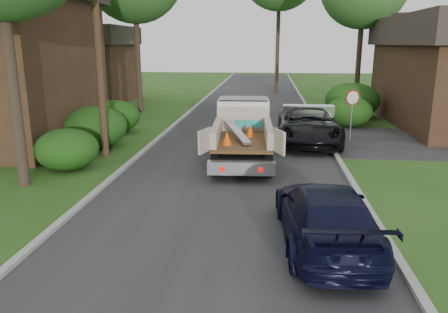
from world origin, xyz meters
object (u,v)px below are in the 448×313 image
Objects in this scene: flatbed_truck at (243,127)px; black_pickup at (308,125)px; house_left_far at (83,63)px; utility_pole at (97,28)px; stop_sign at (352,104)px; navy_suv at (325,215)px.

flatbed_truck is 4.07m from black_pickup.
flatbed_truck is at bearing -50.06° from house_left_far.
utility_pole reaches higher than flatbed_truck.
stop_sign is at bearing 16.93° from black_pickup.
flatbed_truck is 1.01× the size of black_pickup.
utility_pole is (-10.68, -4.02, 3.40)m from stop_sign.
black_pickup reaches higher than navy_suv.
utility_pole is 10.24m from black_pickup.
navy_suv is at bearing -91.55° from black_pickup.
stop_sign reaches higher than black_pickup.
black_pickup is (2.93, 2.80, -0.40)m from flatbed_truck.
flatbed_truck is at bearing 6.48° from utility_pole.
house_left_far is at bearing 142.10° from black_pickup.
stop_sign is 0.40× the size of flatbed_truck.
house_left_far is at bearing 127.36° from flatbed_truck.
utility_pole is 1.32× the size of house_left_far.
stop_sign is at bearing -106.12° from navy_suv.
stop_sign is 0.33× the size of house_left_far.
stop_sign is 0.50× the size of navy_suv.
navy_suv is at bearing -102.74° from stop_sign.
stop_sign is 0.41× the size of black_pickup.
house_left_far reaches higher than black_pickup.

